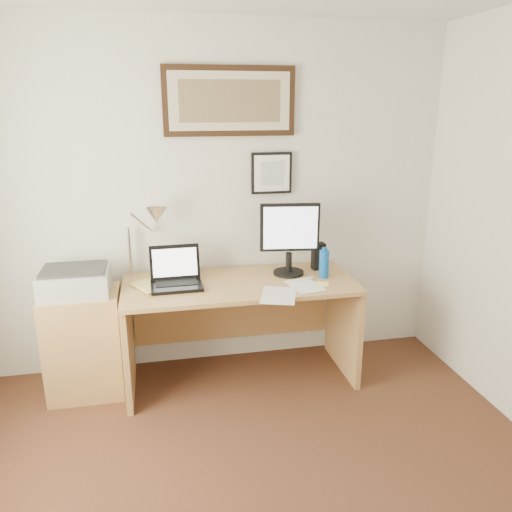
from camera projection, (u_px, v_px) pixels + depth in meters
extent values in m
cube|color=silver|center=(210.00, 202.00, 3.63)|extent=(3.50, 0.02, 2.50)
cube|color=#A97B46|center=(85.00, 343.00, 3.41)|extent=(0.50, 0.40, 0.73)
cylinder|color=#0D51B1|center=(324.00, 264.00, 3.52)|extent=(0.07, 0.07, 0.20)
cylinder|color=#0D51B1|center=(325.00, 249.00, 3.49)|extent=(0.04, 0.04, 0.02)
cube|color=black|center=(318.00, 256.00, 3.70)|extent=(0.09, 0.08, 0.20)
cube|color=silver|center=(279.00, 295.00, 3.21)|extent=(0.30, 0.36, 0.00)
cube|color=silver|center=(305.00, 286.00, 3.38)|extent=(0.25, 0.31, 0.00)
cube|color=#FEE578|center=(322.00, 284.00, 3.39)|extent=(0.11, 0.11, 0.01)
cylinder|color=white|center=(305.00, 279.00, 3.49)|extent=(0.14, 0.06, 0.02)
imported|color=#D0C562|center=(139.00, 289.00, 3.29)|extent=(0.28, 0.31, 0.02)
cube|color=#A97B46|center=(240.00, 284.00, 3.46)|extent=(1.60, 0.70, 0.03)
cube|color=#A97B46|center=(128.00, 343.00, 3.42)|extent=(0.04, 0.65, 0.72)
cube|color=#A97B46|center=(343.00, 324.00, 3.72)|extent=(0.04, 0.65, 0.72)
cube|color=#A97B46|center=(233.00, 304.00, 3.85)|extent=(1.50, 0.03, 0.55)
cube|color=black|center=(177.00, 286.00, 3.34)|extent=(0.35, 0.25, 0.02)
cube|color=black|center=(176.00, 283.00, 3.37)|extent=(0.28, 0.14, 0.00)
cube|color=black|center=(175.00, 262.00, 3.43)|extent=(0.34, 0.08, 0.23)
cube|color=white|center=(175.00, 262.00, 3.42)|extent=(0.30, 0.06, 0.18)
cylinder|color=black|center=(288.00, 273.00, 3.62)|extent=(0.22, 0.22, 0.02)
cylinder|color=black|center=(289.00, 262.00, 3.60)|extent=(0.04, 0.04, 0.14)
cube|color=black|center=(290.00, 227.00, 3.51)|extent=(0.42, 0.09, 0.34)
cube|color=white|center=(291.00, 228.00, 3.49)|extent=(0.38, 0.05, 0.30)
cube|color=#ABABAE|center=(75.00, 282.00, 3.28)|extent=(0.44, 0.34, 0.16)
cube|color=#2F2F2F|center=(74.00, 269.00, 3.25)|extent=(0.40, 0.30, 0.02)
cylinder|color=silver|center=(130.00, 252.00, 3.53)|extent=(0.02, 0.02, 0.36)
cylinder|color=silver|center=(142.00, 223.00, 3.43)|extent=(0.15, 0.23, 0.19)
cone|color=silver|center=(156.00, 215.00, 3.38)|extent=(0.16, 0.18, 0.15)
cube|color=black|center=(230.00, 101.00, 3.43)|extent=(0.92, 0.03, 0.47)
cube|color=beige|center=(230.00, 101.00, 3.41)|extent=(0.84, 0.01, 0.39)
cube|color=brown|center=(230.00, 101.00, 3.40)|extent=(0.70, 0.00, 0.28)
cube|color=black|center=(271.00, 173.00, 3.63)|extent=(0.30, 0.02, 0.30)
cube|color=white|center=(272.00, 173.00, 3.62)|extent=(0.26, 0.00, 0.26)
cube|color=#B3B8BD|center=(272.00, 173.00, 3.61)|extent=(0.17, 0.00, 0.17)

